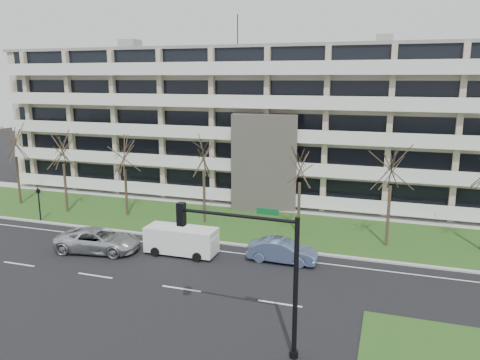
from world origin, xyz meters
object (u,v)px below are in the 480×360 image
(white_van, at_px, (182,238))
(traffic_signal, at_px, (254,259))
(silver_pickup, at_px, (98,240))
(blue_sedan, at_px, (282,251))
(pedestrian_signal, at_px, (39,200))

(white_van, distance_m, traffic_signal, 13.14)
(silver_pickup, xyz_separation_m, white_van, (6.00, 1.36, 0.35))
(blue_sedan, height_order, pedestrian_signal, pedestrian_signal)
(silver_pickup, bearing_deg, traffic_signal, -129.05)
(silver_pickup, relative_size, blue_sedan, 1.27)
(white_van, xyz_separation_m, pedestrian_signal, (-14.98, 3.11, 0.75))
(silver_pickup, xyz_separation_m, blue_sedan, (13.02, 2.23, -0.06))
(white_van, bearing_deg, pedestrian_signal, 168.08)
(white_van, relative_size, pedestrian_signal, 1.68)
(blue_sedan, bearing_deg, white_van, 97.39)
(traffic_signal, bearing_deg, blue_sedan, 98.36)
(traffic_signal, bearing_deg, white_van, 132.11)
(silver_pickup, distance_m, pedestrian_signal, 10.09)
(white_van, height_order, pedestrian_signal, pedestrian_signal)
(blue_sedan, relative_size, pedestrian_signal, 1.55)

